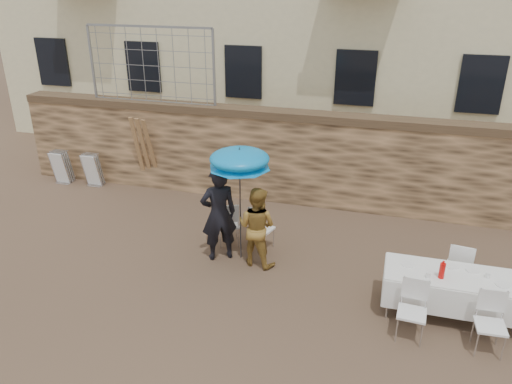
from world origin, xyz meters
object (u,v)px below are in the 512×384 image
(chair_stack_left, at_px, (65,165))
(table_chair_back, at_px, (459,266))
(couple_chair_left, at_px, (228,223))
(couple_chair_right, at_px, (262,228))
(chair_stack_right, at_px, (95,168))
(table_chair_front_right, at_px, (491,325))
(banquet_table, at_px, (453,277))
(woman_dress, at_px, (257,227))
(soda_bottle, at_px, (442,271))
(man_suit, at_px, (219,214))
(umbrella, at_px, (240,162))
(table_chair_front_left, at_px, (412,312))

(chair_stack_left, bearing_deg, table_chair_back, -14.30)
(chair_stack_left, bearing_deg, couple_chair_left, -20.98)
(couple_chair_right, xyz_separation_m, chair_stack_right, (-5.07, 2.02, -0.02))
(couple_chair_left, bearing_deg, table_chair_front_right, 133.93)
(couple_chair_right, relative_size, banquet_table, 0.46)
(woman_dress, xyz_separation_m, soda_bottle, (3.23, -0.84, 0.12))
(man_suit, distance_m, table_chair_front_right, 4.92)
(couple_chair_right, relative_size, table_chair_back, 1.00)
(umbrella, bearing_deg, man_suit, -165.96)
(umbrella, bearing_deg, table_chair_front_right, -19.76)
(woman_dress, distance_m, chair_stack_right, 5.74)
(man_suit, height_order, table_chair_back, man_suit)
(umbrella, relative_size, table_chair_back, 2.21)
(man_suit, xyz_separation_m, couple_chair_left, (0.00, 0.55, -0.47))
(couple_chair_left, bearing_deg, umbrella, 108.58)
(chair_stack_right, bearing_deg, table_chair_front_right, -23.89)
(couple_chair_right, bearing_deg, soda_bottle, 173.76)
(man_suit, relative_size, banquet_table, 0.90)
(table_chair_back, height_order, chair_stack_left, table_chair_back)
(banquet_table, distance_m, chair_stack_right, 9.16)
(man_suit, relative_size, chair_stack_left, 2.06)
(banquet_table, relative_size, chair_stack_right, 2.28)
(soda_bottle, distance_m, chair_stack_right, 9.04)
(umbrella, height_order, table_chair_back, umbrella)
(umbrella, relative_size, chair_stack_right, 2.30)
(banquet_table, relative_size, table_chair_front_left, 2.19)
(soda_bottle, bearing_deg, umbrella, 165.31)
(banquet_table, bearing_deg, chair_stack_left, 160.97)
(man_suit, bearing_deg, table_chair_back, 148.89)
(woman_dress, xyz_separation_m, chair_stack_left, (-6.02, 2.57, -0.33))
(man_suit, distance_m, woman_dress, 0.77)
(umbrella, distance_m, soda_bottle, 3.87)
(woman_dress, height_order, couple_chair_right, woman_dress)
(banquet_table, bearing_deg, umbrella, 168.22)
(woman_dress, bearing_deg, couple_chair_left, -23.82)
(man_suit, xyz_separation_m, chair_stack_right, (-4.37, 2.57, -0.49))
(couple_chair_left, bearing_deg, table_chair_front_left, 127.91)
(umbrella, distance_m, banquet_table, 4.07)
(table_chair_front_left, relative_size, chair_stack_left, 1.04)
(couple_chair_left, bearing_deg, soda_bottle, 137.72)
(man_suit, distance_m, chair_stack_left, 5.88)
(table_chair_back, bearing_deg, woman_dress, 9.49)
(soda_bottle, relative_size, table_chair_back, 0.27)
(couple_chair_left, relative_size, chair_stack_right, 1.04)
(banquet_table, xyz_separation_m, table_chair_back, (0.20, 0.80, -0.25))
(banquet_table, distance_m, table_chair_front_left, 0.99)
(woman_dress, xyz_separation_m, umbrella, (-0.35, 0.10, 1.22))
(chair_stack_right, bearing_deg, couple_chair_right, -21.74)
(woman_dress, bearing_deg, table_chair_front_left, 165.51)
(table_chair_front_right, height_order, table_chair_back, same)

